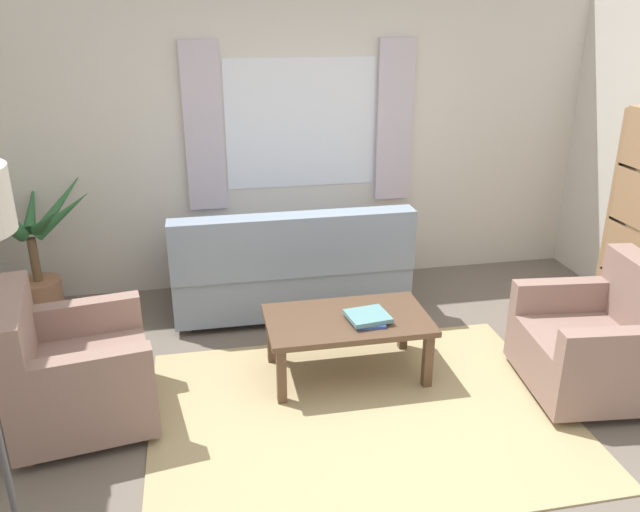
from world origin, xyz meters
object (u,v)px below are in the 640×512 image
at_px(couch, 290,270).
at_px(potted_plant, 34,257).
at_px(book_stack_on_table, 368,317).
at_px(armchair_left, 70,372).
at_px(armchair_right, 600,342).
at_px(coffee_table, 347,325).

bearing_deg(couch, potted_plant, -6.89).
distance_m(couch, book_stack_on_table, 1.20).
xyz_separation_m(armchair_left, armchair_right, (3.34, -0.29, 0.00)).
xyz_separation_m(armchair_right, coffee_table, (-1.58, 0.50, 0.03)).
height_order(armchair_right, book_stack_on_table, armchair_right).
bearing_deg(book_stack_on_table, potted_plant, 149.73).
height_order(armchair_right, potted_plant, potted_plant).
height_order(couch, armchair_right, couch).
xyz_separation_m(armchair_left, potted_plant, (-0.49, 1.52, 0.19)).
bearing_deg(book_stack_on_table, armchair_right, -16.56).
bearing_deg(armchair_left, couch, -59.26).
xyz_separation_m(couch, potted_plant, (-2.02, 0.24, 0.17)).
xyz_separation_m(book_stack_on_table, potted_plant, (-2.37, 1.38, 0.07)).
relative_size(couch, potted_plant, 1.66).
bearing_deg(potted_plant, couch, -6.89).
xyz_separation_m(armchair_right, book_stack_on_table, (-1.46, 0.43, 0.11)).
bearing_deg(potted_plant, armchair_left, -72.22).
distance_m(coffee_table, book_stack_on_table, 0.16).
bearing_deg(coffee_table, armchair_left, -173.23).
height_order(armchair_left, armchair_right, same).
relative_size(armchair_left, coffee_table, 0.87).
bearing_deg(coffee_table, potted_plant, 149.72).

